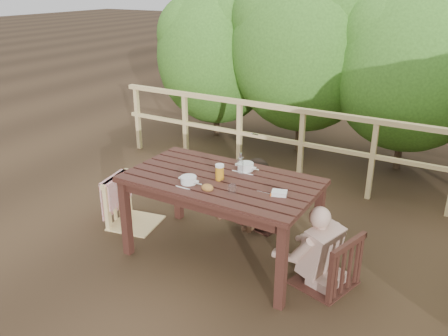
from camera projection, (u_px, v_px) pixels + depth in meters
The scene contains 16 objects.
ground at pixel (221, 255), 4.51m from camera, with size 60.00×60.00×0.00m, color #432F1D.
table at pixel (221, 219), 4.36m from camera, with size 1.74×0.98×0.80m, color #351A14.
chair_left at pixel (133, 182), 4.90m from camera, with size 0.50×0.50×1.01m, color #E4C47E.
chair_far at pixel (265, 185), 4.94m from camera, with size 0.46×0.46×0.92m, color #351A14.
chair_right at pixel (328, 235), 3.92m from camera, with size 0.48×0.48×0.97m, color #351A14.
woman at pixel (266, 172), 4.90m from camera, with size 0.48×0.60×1.20m, color black, non-canonical shape.
diner_right at pixel (332, 226), 3.87m from camera, with size 0.47×0.58×1.16m, color tan, non-canonical shape.
railing at pixel (301, 147), 5.92m from camera, with size 5.60×0.10×1.01m, color #E4C47E.
hedge_row at pixel (369, 27), 6.16m from camera, with size 6.60×1.60×3.80m, color #396C20, non-canonical shape.
soup_near at pixel (189, 181), 4.08m from camera, with size 0.24×0.24×0.08m, color white.
soup_far at pixel (246, 167), 4.37m from camera, with size 0.26×0.26×0.09m, color silver.
bread_roll at pixel (207, 188), 3.96m from camera, with size 0.11×0.09×0.07m, color #AD763D.
beer_glass at pixel (220, 173), 4.16m from camera, with size 0.08×0.08×0.16m, color orange.
bottle at pixel (241, 164), 4.25m from camera, with size 0.05×0.05×0.22m, color silver.
tumbler at pixel (232, 189), 3.91m from camera, with size 0.07×0.07×0.08m, color silver.
butter_tub at pixel (279, 194), 3.86m from camera, with size 0.13×0.09×0.05m, color white.
Camera 1 is at (1.97, -3.31, 2.49)m, focal length 37.12 mm.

